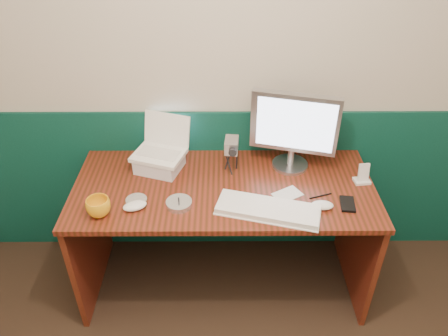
{
  "coord_description": "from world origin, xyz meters",
  "views": [
    {
      "loc": [
        -0.17,
        -0.46,
        2.15
      ],
      "look_at": [
        -0.17,
        1.23,
        0.97
      ],
      "focal_mm": 35.0,
      "sensor_mm": 36.0,
      "label": 1
    }
  ],
  "objects_px": {
    "mug": "(98,207)",
    "keyboard": "(268,210)",
    "camcorder": "(231,156)",
    "desk": "(224,237)",
    "laptop": "(157,139)",
    "monitor": "(293,130)"
  },
  "relations": [
    {
      "from": "mug",
      "to": "keyboard",
      "type": "bearing_deg",
      "value": 0.92
    },
    {
      "from": "mug",
      "to": "camcorder",
      "type": "relative_size",
      "value": 0.59
    },
    {
      "from": "mug",
      "to": "camcorder",
      "type": "distance_m",
      "value": 0.75
    },
    {
      "from": "desk",
      "to": "camcorder",
      "type": "height_order",
      "value": "camcorder"
    },
    {
      "from": "desk",
      "to": "keyboard",
      "type": "bearing_deg",
      "value": -45.08
    },
    {
      "from": "keyboard",
      "to": "desk",
      "type": "bearing_deg",
      "value": 150.06
    },
    {
      "from": "laptop",
      "to": "camcorder",
      "type": "distance_m",
      "value": 0.41
    },
    {
      "from": "desk",
      "to": "keyboard",
      "type": "distance_m",
      "value": 0.49
    },
    {
      "from": "desk",
      "to": "mug",
      "type": "distance_m",
      "value": 0.77
    },
    {
      "from": "laptop",
      "to": "mug",
      "type": "height_order",
      "value": "laptop"
    },
    {
      "from": "keyboard",
      "to": "camcorder",
      "type": "bearing_deg",
      "value": 131.19
    },
    {
      "from": "keyboard",
      "to": "mug",
      "type": "distance_m",
      "value": 0.82
    },
    {
      "from": "monitor",
      "to": "keyboard",
      "type": "bearing_deg",
      "value": -96.67
    },
    {
      "from": "desk",
      "to": "mug",
      "type": "bearing_deg",
      "value": -159.38
    },
    {
      "from": "laptop",
      "to": "monitor",
      "type": "height_order",
      "value": "monitor"
    },
    {
      "from": "monitor",
      "to": "camcorder",
      "type": "distance_m",
      "value": 0.36
    },
    {
      "from": "camcorder",
      "to": "monitor",
      "type": "bearing_deg",
      "value": 13.24
    },
    {
      "from": "laptop",
      "to": "keyboard",
      "type": "relative_size",
      "value": 0.54
    },
    {
      "from": "desk",
      "to": "laptop",
      "type": "relative_size",
      "value": 5.97
    },
    {
      "from": "monitor",
      "to": "mug",
      "type": "bearing_deg",
      "value": -142.0
    },
    {
      "from": "desk",
      "to": "camcorder",
      "type": "xyz_separation_m",
      "value": [
        0.04,
        0.14,
        0.48
      ]
    },
    {
      "from": "mug",
      "to": "desk",
      "type": "bearing_deg",
      "value": 20.62
    }
  ]
}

